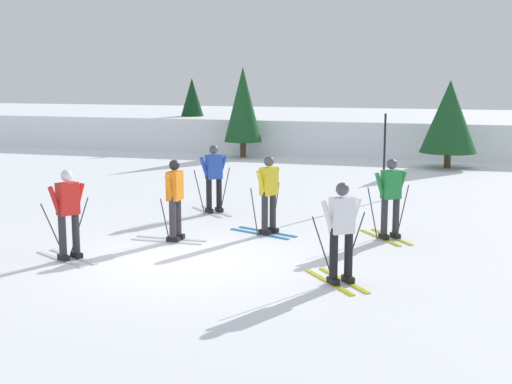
% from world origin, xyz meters
% --- Properties ---
extents(ground_plane, '(120.00, 120.00, 0.00)m').
position_xyz_m(ground_plane, '(0.00, 0.00, 0.00)').
color(ground_plane, white).
extents(far_snow_ridge, '(80.00, 8.45, 1.48)m').
position_xyz_m(far_snow_ridge, '(0.00, 21.33, 0.74)').
color(far_snow_ridge, white).
rests_on(far_snow_ridge, ground).
extents(skier_red, '(1.58, 1.09, 1.71)m').
position_xyz_m(skier_red, '(-2.01, -0.53, 0.92)').
color(skier_red, silver).
rests_on(skier_red, ground).
extents(skier_yellow, '(1.62, 0.97, 1.71)m').
position_xyz_m(skier_yellow, '(0.98, 2.61, 0.92)').
color(skier_yellow, '#237AC6').
rests_on(skier_yellow, ground).
extents(skier_green, '(1.25, 1.50, 1.71)m').
position_xyz_m(skier_green, '(3.56, 2.89, 0.92)').
color(skier_green, gold).
rests_on(skier_green, ground).
extents(skier_blue, '(1.41, 1.38, 1.71)m').
position_xyz_m(skier_blue, '(-0.97, 4.52, 0.92)').
color(skier_blue, silver).
rests_on(skier_blue, ground).
extents(skier_orange, '(1.60, 1.00, 1.71)m').
position_xyz_m(skier_orange, '(-0.71, 1.44, 0.92)').
color(skier_orange, silver).
rests_on(skier_orange, ground).
extents(skier_white, '(1.30, 1.47, 1.71)m').
position_xyz_m(skier_white, '(3.12, -0.61, 0.92)').
color(skier_white, gold).
rests_on(skier_white, ground).
extents(trail_marker_pole, '(0.06, 0.06, 2.39)m').
position_xyz_m(trail_marker_pole, '(2.90, 7.51, 1.19)').
color(trail_marker_pole, black).
rests_on(trail_marker_pole, ground).
extents(conifer_far_left, '(1.63, 1.63, 3.25)m').
position_xyz_m(conifer_far_left, '(-7.35, 19.19, 1.88)').
color(conifer_far_left, '#513823').
rests_on(conifer_far_left, ground).
extents(conifer_far_right, '(2.07, 2.07, 3.23)m').
position_xyz_m(conifer_far_right, '(4.38, 15.03, 1.90)').
color(conifer_far_right, '#513823').
rests_on(conifer_far_right, ground).
extents(conifer_far_centre, '(1.56, 1.56, 3.73)m').
position_xyz_m(conifer_far_centre, '(-3.89, 16.15, 2.19)').
color(conifer_far_centre, '#513823').
rests_on(conifer_far_centre, ground).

